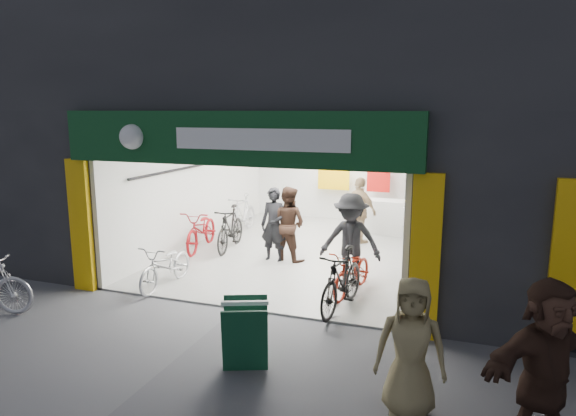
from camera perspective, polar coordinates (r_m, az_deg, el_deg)
The scene contains 16 objects.
ground at distance 9.41m, azimuth -5.88°, elevation -11.13°, with size 60.00×60.00×0.00m, color #56565B.
building at distance 13.19m, azimuth 7.16°, elevation 14.27°, with size 17.00×10.27×8.00m.
bike_left_front at distance 10.60m, azimuth -13.38°, elevation -6.22°, with size 0.61×1.74×0.91m, color silver.
bike_left_midfront at distance 13.02m, azimuth -6.43°, elevation -2.30°, with size 0.53×1.88×1.13m, color black.
bike_left_midback at distance 13.17m, azimuth -9.56°, elevation -2.40°, with size 0.70×2.00×1.05m, color maroon.
bike_left_back at distance 14.79m, azimuth -5.08°, elevation -0.70°, with size 0.52×1.85×1.11m, color #B5B5BA.
bike_right_front at distance 9.18m, azimuth 6.00°, elevation -7.99°, with size 0.53×1.86×1.12m, color black.
bike_right_mid at distance 10.03m, azimuth 7.19°, elevation -7.04°, with size 0.59×1.70×0.90m, color maroon.
bike_right_back at distance 13.69m, azimuth 13.73°, elevation -1.80°, with size 0.55×1.95×1.17m, color silver.
customer_a at distance 11.91m, azimuth -1.57°, elevation -1.91°, with size 0.64×0.42×1.76m, color black.
customer_b at distance 11.98m, azimuth 0.04°, elevation -1.80°, with size 0.86×0.67×1.78m, color #321F16.
customer_c at distance 10.29m, azimuth 6.96°, elevation -3.63°, with size 1.23×0.71×1.91m, color black.
customer_d at distance 13.61m, azimuth 7.98°, elevation -0.34°, with size 1.05×0.44×1.79m, color #927655.
pedestrian_near at distance 6.25m, azimuth 13.47°, elevation -14.89°, with size 0.82×0.53×1.67m, color olive.
pedestrian_far at distance 6.15m, azimuth 26.77°, elevation -15.29°, with size 1.72×0.55×1.86m, color #352118.
sandwich_board at distance 7.22m, azimuth -4.76°, elevation -13.69°, with size 0.81×0.82×0.95m.
Camera 1 is at (3.82, -7.85, 3.53)m, focal length 32.00 mm.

